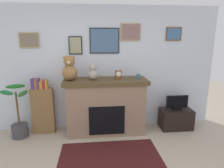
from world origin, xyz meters
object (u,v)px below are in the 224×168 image
(tv_stand, at_px, (176,119))
(mantel_clock, at_px, (118,75))
(teddy_bear_cream, at_px, (93,72))
(fireplace, at_px, (106,106))
(bookshelf, at_px, (43,108))
(potted_plant, at_px, (19,121))
(candle_jar, at_px, (138,76))
(teddy_bear_tan, at_px, (70,69))
(television, at_px, (177,103))

(tv_stand, xyz_separation_m, mantel_clock, (-1.28, -0.01, 1.01))
(teddy_bear_cream, bearing_deg, fireplace, 4.13)
(bookshelf, xyz_separation_m, tv_stand, (2.83, -0.10, -0.31))
(potted_plant, xyz_separation_m, candle_jar, (2.40, 0.05, 0.84))
(candle_jar, distance_m, mantel_clock, 0.41)
(bookshelf, height_order, teddy_bear_tan, teddy_bear_tan)
(tv_stand, height_order, candle_jar, candle_jar)
(teddy_bear_tan, height_order, teddy_bear_cream, teddy_bear_tan)
(mantel_clock, height_order, teddy_bear_cream, teddy_bear_cream)
(tv_stand, xyz_separation_m, teddy_bear_tan, (-2.24, -0.01, 1.14))
(tv_stand, relative_size, mantel_clock, 3.92)
(potted_plant, bearing_deg, fireplace, 2.19)
(television, bearing_deg, fireplace, 179.77)
(teddy_bear_cream, bearing_deg, teddy_bear_tan, -179.98)
(bookshelf, relative_size, television, 2.43)
(fireplace, xyz_separation_m, teddy_bear_tan, (-0.70, -0.02, 0.78))
(tv_stand, bearing_deg, fireplace, 179.82)
(tv_stand, height_order, television, television)
(television, bearing_deg, potted_plant, -178.95)
(bookshelf, height_order, candle_jar, candle_jar)
(potted_plant, height_order, television, potted_plant)
(potted_plant, bearing_deg, tv_stand, 1.07)
(bookshelf, distance_m, potted_plant, 0.50)
(potted_plant, bearing_deg, bookshelf, 20.19)
(fireplace, relative_size, television, 3.50)
(potted_plant, height_order, candle_jar, candle_jar)
(fireplace, height_order, bookshelf, bookshelf)
(tv_stand, height_order, mantel_clock, mantel_clock)
(potted_plant, relative_size, teddy_bear_cream, 3.23)
(bookshelf, height_order, mantel_clock, mantel_clock)
(teddy_bear_tan, relative_size, teddy_bear_cream, 1.46)
(potted_plant, height_order, teddy_bear_tan, teddy_bear_tan)
(bookshelf, xyz_separation_m, teddy_bear_cream, (1.04, -0.11, 0.75))
(teddy_bear_cream, bearing_deg, television, 0.38)
(teddy_bear_tan, bearing_deg, teddy_bear_cream, 0.02)
(teddy_bear_cream, bearing_deg, bookshelf, 173.80)
(potted_plant, relative_size, tv_stand, 1.57)
(television, distance_m, teddy_bear_cream, 1.92)
(fireplace, height_order, tv_stand, fireplace)
(candle_jar, height_order, teddy_bear_cream, teddy_bear_cream)
(fireplace, relative_size, candle_jar, 17.44)
(television, height_order, candle_jar, candle_jar)
(bookshelf, bearing_deg, teddy_bear_cream, -6.20)
(television, height_order, teddy_bear_tan, teddy_bear_tan)
(fireplace, bearing_deg, potted_plant, -177.81)
(television, relative_size, candle_jar, 4.99)
(candle_jar, xyz_separation_m, teddy_bear_cream, (-0.92, -0.00, 0.10))
(candle_jar, distance_m, teddy_bear_cream, 0.92)
(teddy_bear_tan, xyz_separation_m, teddy_bear_cream, (0.45, 0.00, -0.07))
(teddy_bear_tan, bearing_deg, television, 0.31)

